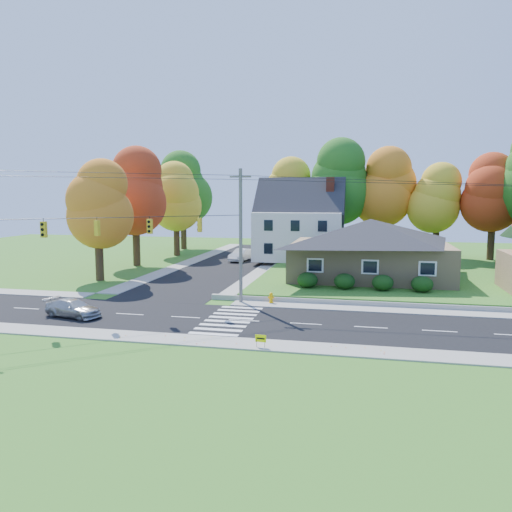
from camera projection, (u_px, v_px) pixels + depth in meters
The scene contains 23 objects.
ground at pixel (244, 321), 32.21m from camera, with size 120.00×120.00×0.00m, color #3D7923.
road_main at pixel (244, 321), 32.21m from camera, with size 90.00×8.00×0.02m, color black.
road_cross at pixel (230, 263), 59.11m from camera, with size 8.00×44.00×0.02m, color black.
sidewalk_north at pixel (260, 304), 37.06m from camera, with size 90.00×2.00×0.08m, color #9C9A90.
sidewalk_south at pixel (223, 342), 27.36m from camera, with size 90.00×2.00×0.08m, color #9C9A90.
lawn at pixel (420, 274), 49.81m from camera, with size 30.00×30.00×0.50m, color #3D7923.
ranch_house at pixel (370, 248), 45.65m from camera, with size 14.60×10.60×5.40m.
colonial_house at pixel (300, 225), 58.80m from camera, with size 10.40×8.40×9.60m.
hedge_row at pixel (363, 282), 40.00m from camera, with size 10.70×1.70×1.27m.
traffic_infrastructure at pixel (246, 240), 32.93m from camera, with size 38.10×10.66×10.00m.
tree_lot_0 at pixel (291, 193), 64.60m from camera, with size 6.72×6.72×12.51m.
tree_lot_1 at pixel (337, 182), 62.20m from camera, with size 7.84×7.84×14.60m.
tree_lot_2 at pixel (386, 188), 61.99m from camera, with size 7.28×7.28×13.56m.
tree_lot_3 at pixel (438, 198), 59.91m from camera, with size 6.16×6.16×11.47m.
tree_lot_4 at pixel (494, 193), 57.60m from camera, with size 6.72×6.72×12.51m.
tree_west_0 at pixel (97, 205), 46.56m from camera, with size 6.16×6.16×11.47m.
tree_west_1 at pixel (135, 191), 56.31m from camera, with size 7.28×7.28×13.56m.
tree_west_2 at pixel (176, 197), 65.88m from camera, with size 6.72×6.72×12.51m.
tree_west_3 at pixel (183, 188), 73.90m from camera, with size 7.84×7.84×14.60m.
silver_sedan at pixel (73, 308), 33.10m from camera, with size 1.64×4.05×1.17m, color #ACACAD.
white_car at pixel (242, 255), 60.91m from camera, with size 1.57×4.49×1.48m, color silver.
fire_hydrant at pixel (271, 298), 37.18m from camera, with size 0.49×0.38×0.86m.
yard_sign at pixel (261, 339), 26.34m from camera, with size 0.59×0.08×0.74m.
Camera 1 is at (7.43, -30.58, 8.09)m, focal length 35.00 mm.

